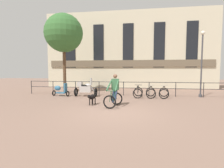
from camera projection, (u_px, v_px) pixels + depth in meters
ground_plane at (114, 112)px, 7.98m from camera, size 60.00×60.00×0.00m
canal_railing at (124, 86)px, 13.05m from camera, size 15.05×0.05×1.05m
building_facade at (128, 50)px, 18.49m from camera, size 18.00×0.72×8.09m
cyclist_with_bike at (114, 92)px, 9.21m from camera, size 0.90×1.28×1.70m
dog at (92, 97)px, 9.54m from camera, size 0.35×0.93×0.61m
parked_motorcycle at (86, 89)px, 12.66m from camera, size 1.63×0.64×1.35m
parked_bicycle_near_lamp at (138, 92)px, 12.27m from camera, size 0.71×1.14×0.86m
parked_bicycle_mid_left at (151, 92)px, 12.14m from camera, size 0.71×1.14×0.86m
parked_bicycle_mid_right at (164, 93)px, 12.01m from camera, size 0.81×1.19×0.86m
parked_scooter at (60, 90)px, 12.86m from camera, size 1.33×0.62×0.96m
street_lamp at (202, 61)px, 12.14m from camera, size 0.28×0.28×4.60m
tree_canalside_left at (64, 33)px, 14.50m from camera, size 3.17×3.17×6.57m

